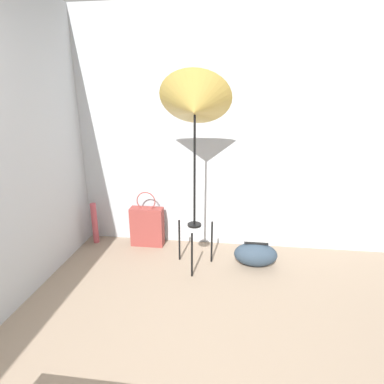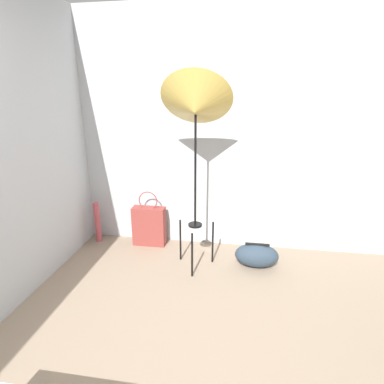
# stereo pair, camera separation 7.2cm
# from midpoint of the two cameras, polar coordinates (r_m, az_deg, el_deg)

# --- Properties ---
(wall_back) EXTENTS (8.00, 0.05, 2.60)m
(wall_back) POSITION_cam_midpoint_polar(r_m,az_deg,el_deg) (3.34, 1.59, 11.06)
(wall_back) COLOR #B7BCC1
(wall_back) RESTS_ON ground_plane
(photo_umbrella) EXTENTS (0.66, 0.59, 1.91)m
(photo_umbrella) POSITION_cam_midpoint_polar(r_m,az_deg,el_deg) (2.76, -0.25, 15.78)
(photo_umbrella) COLOR black
(photo_umbrella) RESTS_ON ground_plane
(tote_bag) EXTENTS (0.38, 0.15, 0.66)m
(tote_bag) POSITION_cam_midpoint_polar(r_m,az_deg,el_deg) (3.57, -9.11, -6.43)
(tote_bag) COLOR brown
(tote_bag) RESTS_ON ground_plane
(duffel_bag) EXTENTS (0.44, 0.25, 0.26)m
(duffel_bag) POSITION_cam_midpoint_polar(r_m,az_deg,el_deg) (3.23, 11.37, -11.58)
(duffel_bag) COLOR #2D3D4C
(duffel_bag) RESTS_ON ground_plane
(paper_roll) EXTENTS (0.07, 0.07, 0.49)m
(paper_roll) POSITION_cam_midpoint_polar(r_m,az_deg,el_deg) (3.78, -18.56, -5.66)
(paper_roll) COLOR #BC4C56
(paper_roll) RESTS_ON ground_plane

